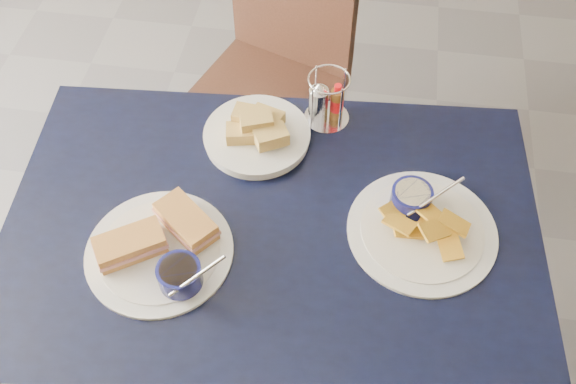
# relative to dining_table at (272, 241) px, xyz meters

# --- Properties ---
(ground) EXTENTS (6.00, 6.00, 0.00)m
(ground) POSITION_rel_dining_table_xyz_m (0.10, -0.04, -0.68)
(ground) COLOR #515156
(ground) RESTS_ON ground
(dining_table) EXTENTS (1.22, 0.87, 0.75)m
(dining_table) POSITION_rel_dining_table_xyz_m (0.00, 0.00, 0.00)
(dining_table) COLOR black
(dining_table) RESTS_ON ground
(chair_far) EXTENTS (0.54, 0.53, 0.90)m
(chair_far) POSITION_rel_dining_table_xyz_m (-0.15, 0.79, -0.17)
(chair_far) COLOR black
(chair_far) RESTS_ON ground
(sandwich_plate) EXTENTS (0.32, 0.31, 0.12)m
(sandwich_plate) POSITION_rel_dining_table_xyz_m (-0.21, -0.11, 0.09)
(sandwich_plate) COLOR white
(sandwich_plate) RESTS_ON dining_table
(plantain_plate) EXTENTS (0.32, 0.32, 0.12)m
(plantain_plate) POSITION_rel_dining_table_xyz_m (0.32, 0.04, 0.09)
(plantain_plate) COLOR white
(plantain_plate) RESTS_ON dining_table
(bread_basket) EXTENTS (0.25, 0.25, 0.08)m
(bread_basket) POSITION_rel_dining_table_xyz_m (-0.07, 0.24, 0.09)
(bread_basket) COLOR white
(bread_basket) RESTS_ON dining_table
(condiment_caddy) EXTENTS (0.11, 0.11, 0.14)m
(condiment_caddy) POSITION_rel_dining_table_xyz_m (0.08, 0.33, 0.13)
(condiment_caddy) COLOR silver
(condiment_caddy) RESTS_ON dining_table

